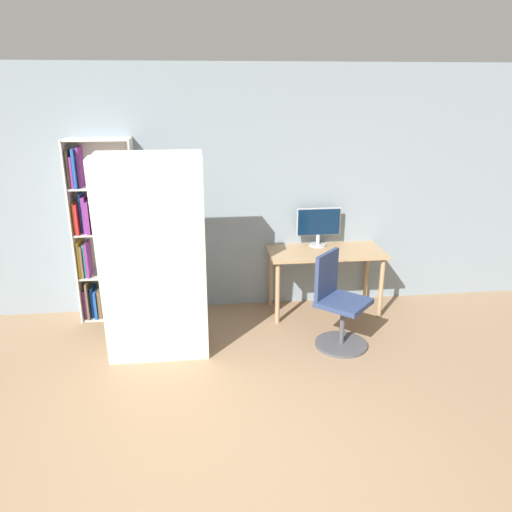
{
  "coord_description": "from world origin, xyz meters",
  "views": [
    {
      "loc": [
        -0.16,
        -2.48,
        2.47
      ],
      "look_at": [
        0.32,
        1.62,
        1.05
      ],
      "focal_mm": 35.0,
      "sensor_mm": 36.0,
      "label": 1
    }
  ],
  "objects_px": {
    "office_chair": "(338,309)",
    "mattress_far": "(156,255)",
    "bookshelf": "(100,239)",
    "mattress_near": "(154,265)",
    "monitor": "(319,224)"
  },
  "relations": [
    {
      "from": "monitor",
      "to": "mattress_far",
      "type": "xyz_separation_m",
      "value": [
        -1.75,
        -0.8,
        -0.02
      ]
    },
    {
      "from": "monitor",
      "to": "mattress_far",
      "type": "bearing_deg",
      "value": -155.32
    },
    {
      "from": "monitor",
      "to": "bookshelf",
      "type": "distance_m",
      "value": 2.41
    },
    {
      "from": "office_chair",
      "to": "mattress_far",
      "type": "xyz_separation_m",
      "value": [
        -1.74,
        0.17,
        0.58
      ]
    },
    {
      "from": "mattress_near",
      "to": "mattress_far",
      "type": "height_order",
      "value": "mattress_near"
    },
    {
      "from": "office_chair",
      "to": "monitor",
      "type": "bearing_deg",
      "value": 89.26
    },
    {
      "from": "mattress_far",
      "to": "office_chair",
      "type": "bearing_deg",
      "value": -5.63
    },
    {
      "from": "monitor",
      "to": "bookshelf",
      "type": "bearing_deg",
      "value": -179.66
    },
    {
      "from": "mattress_near",
      "to": "bookshelf",
      "type": "bearing_deg",
      "value": 121.29
    },
    {
      "from": "monitor",
      "to": "mattress_near",
      "type": "distance_m",
      "value": 2.06
    },
    {
      "from": "mattress_near",
      "to": "mattress_far",
      "type": "relative_size",
      "value": 1.0
    },
    {
      "from": "monitor",
      "to": "office_chair",
      "type": "xyz_separation_m",
      "value": [
        -0.01,
        -0.98,
        -0.59
      ]
    },
    {
      "from": "bookshelf",
      "to": "office_chair",
      "type": "bearing_deg",
      "value": -21.89
    },
    {
      "from": "office_chair",
      "to": "bookshelf",
      "type": "relative_size",
      "value": 0.48
    },
    {
      "from": "office_chair",
      "to": "bookshelf",
      "type": "distance_m",
      "value": 2.63
    }
  ]
}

